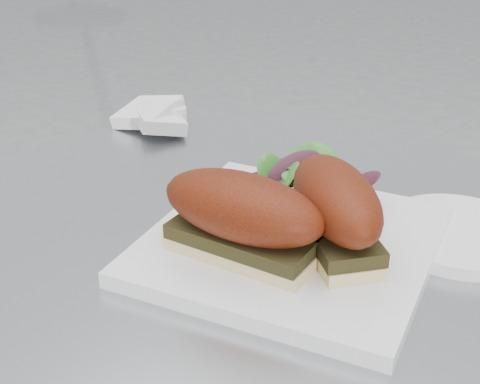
% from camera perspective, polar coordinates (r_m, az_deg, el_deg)
% --- Properties ---
extents(plate, '(0.29, 0.29, 0.02)m').
position_cam_1_polar(plate, '(0.65, 4.39, -4.42)').
color(plate, white).
rests_on(plate, table).
extents(sandwich_left, '(0.16, 0.07, 0.08)m').
position_cam_1_polar(sandwich_left, '(0.59, 0.17, -2.03)').
color(sandwich_left, '#DAC388').
rests_on(sandwich_left, plate).
extents(sandwich_right, '(0.15, 0.15, 0.08)m').
position_cam_1_polar(sandwich_right, '(0.61, 8.15, -1.29)').
color(sandwich_right, '#DAC388').
rests_on(sandwich_right, plate).
extents(salad, '(0.12, 0.12, 0.05)m').
position_cam_1_polar(salad, '(0.70, 6.31, 1.11)').
color(salad, '#3D8E2E').
rests_on(salad, plate).
extents(napkin, '(0.12, 0.12, 0.02)m').
position_cam_1_polar(napkin, '(0.94, -7.24, 5.76)').
color(napkin, white).
rests_on(napkin, table).
extents(saucer, '(0.15, 0.15, 0.01)m').
position_cam_1_polar(saucer, '(0.70, 18.14, -3.41)').
color(saucer, white).
rests_on(saucer, table).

